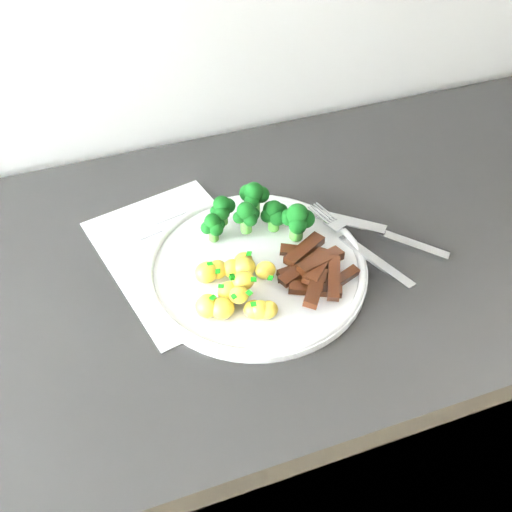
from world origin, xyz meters
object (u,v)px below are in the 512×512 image
Objects in this scene: knife at (393,239)px; broccoli at (258,212)px; plate at (256,267)px; beef_strips at (314,270)px; counter at (295,411)px; recipe_paper at (181,255)px; potatoes at (234,287)px; fork at (361,248)px.

broccoli is at bearing 156.43° from knife.
plate is at bearing 176.62° from knife.
plate is 2.31× the size of beef_strips.
counter is 0.50m from broccoli.
beef_strips is (0.06, -0.04, 0.01)m from plate.
counter is at bearing -13.02° from recipe_paper.
beef_strips is at bearing -167.60° from knife.
broccoli is 0.19m from knife.
broccoli is 1.17× the size of beef_strips.
plate is 1.82× the size of knife.
potatoes is 0.19m from fork.
beef_strips is (0.11, -0.00, -0.00)m from potatoes.
counter is 0.47m from beef_strips.
recipe_paper is 2.38× the size of beef_strips.
recipe_paper is 1.56× the size of fork.
fork is at bearing -36.45° from broccoli.
counter is at bearing 14.81° from plate.
beef_strips is 0.08m from fork.
knife is (0.17, -0.08, -0.04)m from broccoli.
recipe_paper is 2.02× the size of broccoli.
potatoes is 0.72× the size of knife.
broccoli is (-0.06, 0.04, 0.49)m from counter.
recipe_paper is 0.12m from broccoli.
broccoli is at bearing 0.04° from recipe_paper.
knife is (0.13, 0.03, -0.01)m from beef_strips.
broccoli is at bearing 55.86° from potatoes.
counter is 20.14× the size of potatoes.
plate is 1.97× the size of broccoli.
potatoes is at bearing -138.50° from plate.
counter is 0.46m from plate.
beef_strips is at bearing -2.06° from potatoes.
potatoes is 0.11m from beef_strips.
counter is 0.47m from fork.
beef_strips is (0.04, -0.10, -0.02)m from broccoli.
potatoes reaches higher than fork.
knife reaches higher than plate.
beef_strips is at bearing -69.84° from broccoli.
fork is at bearing -169.21° from knife.
fork is at bearing -20.54° from recipe_paper.
potatoes is at bearing -173.93° from knife.
recipe_paper is 0.30m from knife.
counter is at bearing 24.99° from potatoes.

